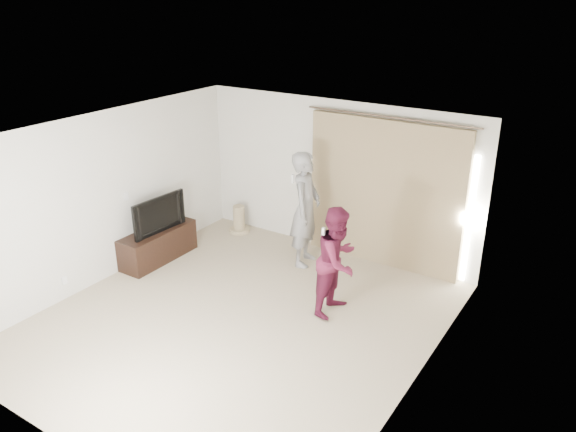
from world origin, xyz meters
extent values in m
plane|color=#BAA78B|center=(0.00, 0.00, 0.00)|extent=(5.50, 5.50, 0.00)
cube|color=silver|center=(0.00, 2.75, 1.30)|extent=(5.00, 0.04, 2.60)
cube|color=silver|center=(-2.50, 0.00, 1.30)|extent=(0.04, 5.50, 2.60)
cube|color=white|center=(-2.48, 0.40, 1.20)|extent=(0.02, 0.08, 0.12)
cube|color=white|center=(-2.48, -0.90, 0.30)|extent=(0.02, 0.08, 0.12)
cube|color=white|center=(0.00, 0.00, 2.60)|extent=(5.00, 5.50, 0.01)
cube|color=tan|center=(0.90, 2.68, 1.20)|extent=(2.60, 0.10, 2.40)
cylinder|color=brown|center=(0.90, 2.68, 2.44)|extent=(2.80, 0.03, 0.03)
cube|color=silver|center=(2.26, 2.72, 1.05)|extent=(0.08, 0.04, 2.00)
cube|color=black|center=(-2.27, 0.77, 0.27)|extent=(0.48, 1.39, 0.53)
imported|color=black|center=(-2.27, 0.77, 0.83)|extent=(0.21, 1.05, 0.60)
cylinder|color=#C7B288|center=(-1.82, 2.40, 0.03)|extent=(0.38, 0.38, 0.06)
cylinder|color=#C7B288|center=(-1.82, 2.40, 0.29)|extent=(0.21, 0.21, 0.45)
imported|color=gray|center=(-0.14, 2.00, 0.95)|extent=(0.60, 0.78, 1.90)
cube|color=white|center=(-0.32, 1.90, 1.46)|extent=(0.04, 0.04, 0.14)
cube|color=white|center=(-0.32, 2.12, 1.33)|extent=(0.05, 0.05, 0.09)
imported|color=#5A1630|center=(1.00, 0.97, 0.78)|extent=(0.62, 0.78, 1.57)
cube|color=white|center=(0.82, 0.87, 1.20)|extent=(0.04, 0.04, 0.14)
cube|color=white|center=(0.82, 1.09, 1.10)|extent=(0.05, 0.05, 0.09)
camera|label=1|loc=(4.14, -5.17, 4.29)|focal=35.00mm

